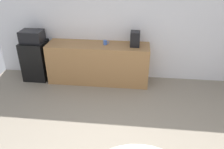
# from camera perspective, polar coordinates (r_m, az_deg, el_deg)

# --- Properties ---
(wall_back) EXTENTS (6.00, 0.10, 2.60)m
(wall_back) POSITION_cam_1_polar(r_m,az_deg,el_deg) (5.17, 2.64, 12.82)
(wall_back) COLOR silver
(wall_back) RESTS_ON ground_plane
(counter_block) EXTENTS (2.26, 0.60, 0.90)m
(counter_block) POSITION_cam_1_polar(r_m,az_deg,el_deg) (5.19, -3.42, 2.86)
(counter_block) COLOR #9E7042
(counter_block) RESTS_ON ground_plane
(mini_fridge) EXTENTS (0.54, 0.54, 0.90)m
(mini_fridge) POSITION_cam_1_polar(r_m,az_deg,el_deg) (5.62, -18.50, 3.44)
(mini_fridge) COLOR black
(mini_fridge) RESTS_ON ground_plane
(microwave) EXTENTS (0.48, 0.38, 0.26)m
(microwave) POSITION_cam_1_polar(r_m,az_deg,el_deg) (5.42, -19.43, 9.04)
(microwave) COLOR black
(microwave) RESTS_ON mini_fridge
(mug_white) EXTENTS (0.13, 0.08, 0.09)m
(mug_white) POSITION_cam_1_polar(r_m,az_deg,el_deg) (4.99, -1.72, 8.03)
(mug_white) COLOR #3F66BF
(mug_white) RESTS_ON counter_block
(coffee_maker) EXTENTS (0.20, 0.24, 0.32)m
(coffee_maker) POSITION_cam_1_polar(r_m,az_deg,el_deg) (4.89, 5.80, 8.89)
(coffee_maker) COLOR black
(coffee_maker) RESTS_ON counter_block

